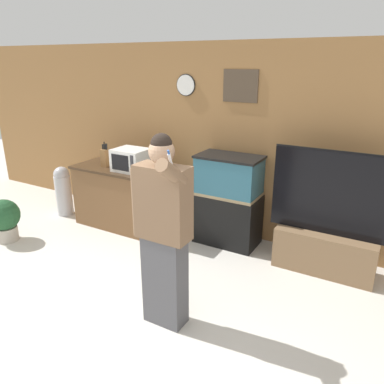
% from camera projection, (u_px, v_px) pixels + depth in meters
% --- Properties ---
extents(ground_plane, '(18.00, 18.00, 0.00)m').
position_uv_depth(ground_plane, '(95.00, 345.00, 3.28)').
color(ground_plane, beige).
extents(wall_back_paneled, '(10.00, 0.08, 2.60)m').
position_uv_depth(wall_back_paneled, '(229.00, 143.00, 5.08)').
color(wall_back_paneled, olive).
rests_on(wall_back_paneled, ground_plane).
extents(counter_island, '(1.57, 0.65, 0.90)m').
position_uv_depth(counter_island, '(126.00, 198.00, 5.49)').
color(counter_island, brown).
rests_on(counter_island, ground_plane).
extents(microwave, '(0.46, 0.39, 0.31)m').
position_uv_depth(microwave, '(131.00, 160.00, 5.18)').
color(microwave, white).
rests_on(microwave, counter_island).
extents(knife_block, '(0.10, 0.10, 0.35)m').
position_uv_depth(knife_block, '(105.00, 157.00, 5.39)').
color(knife_block, brown).
rests_on(knife_block, counter_island).
extents(aquarium_on_stand, '(0.84, 0.49, 1.21)m').
position_uv_depth(aquarium_on_stand, '(228.00, 200.00, 4.96)').
color(aquarium_on_stand, black).
rests_on(aquarium_on_stand, ground_plane).
extents(tv_on_stand, '(1.36, 0.40, 1.45)m').
position_uv_depth(tv_on_stand, '(326.00, 238.00, 4.31)').
color(tv_on_stand, brown).
rests_on(tv_on_stand, ground_plane).
extents(person_standing, '(0.57, 0.43, 1.81)m').
position_uv_depth(person_standing, '(163.00, 231.00, 3.29)').
color(person_standing, '#515156').
rests_on(person_standing, ground_plane).
extents(potted_plant, '(0.43, 0.43, 0.59)m').
position_uv_depth(potted_plant, '(4.00, 218.00, 5.09)').
color(potted_plant, '#B2A899').
rests_on(potted_plant, ground_plane).
extents(trash_bin, '(0.25, 0.25, 0.79)m').
position_uv_depth(trash_bin, '(63.00, 190.00, 5.95)').
color(trash_bin, '#B7B7BC').
rests_on(trash_bin, ground_plane).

